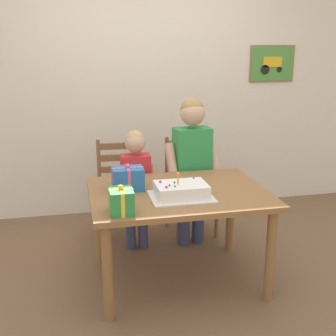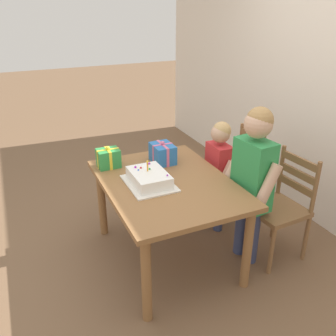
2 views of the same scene
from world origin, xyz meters
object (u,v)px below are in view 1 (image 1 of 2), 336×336
object	(u,v)px
birthday_cake	(181,191)
chair_right	(190,185)
chair_left	(121,190)
child_younger	(136,179)
child_older	(192,158)
gift_box_red_large	(128,179)
gift_box_beside_cake	(121,201)
dining_table	(178,203)

from	to	relation	value
birthday_cake	chair_right	size ratio (longest dim) A/B	0.48
chair_left	child_younger	world-z (taller)	child_younger
child_younger	chair_left	bearing A→B (deg)	111.06
chair_right	child_older	bearing A→B (deg)	-102.33
birthday_cake	child_older	size ratio (longest dim) A/B	0.33
birthday_cake	child_older	bearing A→B (deg)	69.26
gift_box_red_large	chair_right	size ratio (longest dim) A/B	0.25
gift_box_beside_cake	gift_box_red_large	bearing A→B (deg)	77.46
chair_right	child_younger	xyz separation A→B (m)	(-0.56, -0.28, 0.19)
dining_table	chair_left	bearing A→B (deg)	110.49
child_older	child_younger	distance (m)	0.53
dining_table	chair_left	size ratio (longest dim) A/B	1.41
chair_right	birthday_cake	bearing A→B (deg)	-108.58
gift_box_beside_cake	child_older	xyz separation A→B (m)	(0.73, 0.96, -0.00)
chair_left	chair_right	size ratio (longest dim) A/B	1.00
chair_left	chair_right	distance (m)	0.67
gift_box_red_large	gift_box_beside_cake	world-z (taller)	gift_box_red_large
gift_box_red_large	chair_left	world-z (taller)	gift_box_red_large
gift_box_beside_cake	chair_right	xyz separation A→B (m)	(0.79, 1.23, -0.35)
child_older	child_younger	size ratio (longest dim) A/B	1.24
birthday_cake	gift_box_beside_cake	world-z (taller)	birthday_cake
dining_table	child_older	xyz separation A→B (m)	(0.27, 0.62, 0.18)
gift_box_beside_cake	chair_left	bearing A→B (deg)	84.14
gift_box_red_large	child_older	distance (m)	0.81
dining_table	chair_right	distance (m)	0.97
chair_left	child_older	world-z (taller)	child_older
gift_box_beside_cake	chair_left	world-z (taller)	gift_box_beside_cake
gift_box_red_large	chair_left	distance (m)	0.85
chair_right	child_older	xyz separation A→B (m)	(-0.06, -0.28, 0.35)
child_younger	gift_box_beside_cake	bearing A→B (deg)	-103.64
chair_left	chair_right	world-z (taller)	same
gift_box_beside_cake	child_older	world-z (taller)	child_older
gift_box_red_large	child_older	xyz separation A→B (m)	(0.63, 0.50, -0.00)
birthday_cake	dining_table	bearing A→B (deg)	83.92
birthday_cake	gift_box_beside_cake	distance (m)	0.49
dining_table	gift_box_red_large	bearing A→B (deg)	161.72
dining_table	gift_box_red_large	distance (m)	0.42
child_younger	chair_right	bearing A→B (deg)	26.13
chair_right	gift_box_red_large	bearing A→B (deg)	-131.76
gift_box_red_large	chair_left	size ratio (longest dim) A/B	0.25
gift_box_red_large	child_older	world-z (taller)	child_older
birthday_cake	gift_box_red_large	size ratio (longest dim) A/B	1.88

